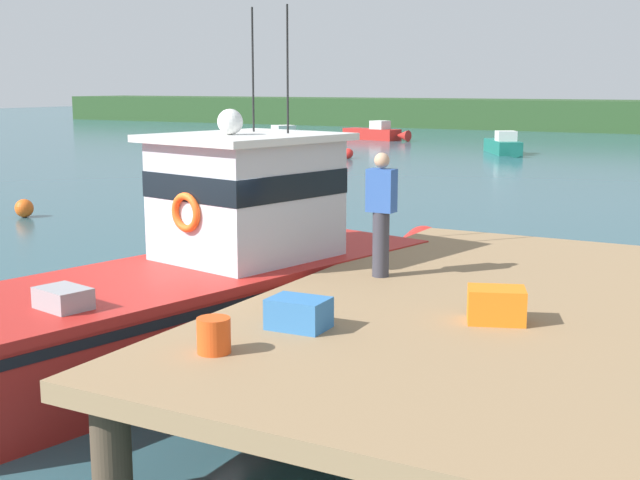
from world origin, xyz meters
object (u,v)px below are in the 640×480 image
at_px(bait_bucket, 214,335).
at_px(moored_boat_mid_harbor, 376,133).
at_px(main_fishing_boat, 216,278).
at_px(mooring_buoy_inshore, 24,208).
at_px(moored_boat_outer_mooring, 504,146).
at_px(mooring_buoy_spare_mooring, 348,153).
at_px(crate_stack_mid_dock, 299,313).
at_px(moored_boat_near_channel, 286,141).
at_px(deckhand_by_the_boat, 381,212).
at_px(mooring_buoy_channel_marker, 398,255).
at_px(crate_single_far, 496,305).

xyz_separation_m(bait_bucket, moored_boat_mid_harbor, (-19.91, 45.87, -0.93)).
relative_size(main_fishing_boat, mooring_buoy_inshore, 19.26).
relative_size(moored_boat_outer_mooring, moored_boat_mid_harbor, 0.91).
bearing_deg(mooring_buoy_spare_mooring, moored_boat_mid_harbor, 109.82).
relative_size(crate_stack_mid_dock, mooring_buoy_inshore, 1.16).
distance_m(moored_boat_near_channel, moored_boat_mid_harbor, 10.18).
xyz_separation_m(crate_stack_mid_dock, bait_bucket, (-0.29, -1.09, 0.01)).
relative_size(deckhand_by_the_boat, mooring_buoy_spare_mooring, 3.16).
distance_m(main_fishing_boat, mooring_buoy_inshore, 13.88).
bearing_deg(mooring_buoy_inshore, mooring_buoy_channel_marker, -3.87).
bearing_deg(mooring_buoy_channel_marker, mooring_buoy_spare_mooring, 119.40).
bearing_deg(main_fishing_boat, mooring_buoy_inshore, 148.55).
height_order(main_fishing_boat, mooring_buoy_channel_marker, main_fishing_boat).
relative_size(bait_bucket, moored_boat_near_channel, 0.07).
bearing_deg(crate_stack_mid_dock, mooring_buoy_channel_marker, 107.04).
bearing_deg(crate_stack_mid_dock, moored_boat_near_channel, 121.34).
bearing_deg(crate_single_far, moored_boat_mid_harbor, 116.72).
xyz_separation_m(deckhand_by_the_boat, mooring_buoy_inshore, (-14.16, 6.77, -1.80)).
bearing_deg(bait_bucket, mooring_buoy_channel_marker, 103.62).
relative_size(moored_boat_outer_mooring, mooring_buoy_inshore, 9.09).
relative_size(crate_stack_mid_dock, moored_boat_near_channel, 0.12).
height_order(crate_stack_mid_dock, deckhand_by_the_boat, deckhand_by_the_boat).
height_order(bait_bucket, mooring_buoy_channel_marker, bait_bucket).
bearing_deg(moored_boat_near_channel, moored_boat_mid_harbor, 84.97).
distance_m(bait_bucket, moored_boat_outer_mooring, 39.73).
distance_m(main_fishing_boat, deckhand_by_the_boat, 2.60).
bearing_deg(mooring_buoy_channel_marker, crate_stack_mid_dock, -72.96).
height_order(mooring_buoy_spare_mooring, mooring_buoy_inshore, same).
distance_m(main_fishing_boat, bait_bucket, 4.02).
bearing_deg(moored_boat_mid_harbor, moored_boat_near_channel, -95.03).
height_order(moored_boat_mid_harbor, mooring_buoy_inshore, moored_boat_mid_harbor).
height_order(bait_bucket, mooring_buoy_spare_mooring, bait_bucket).
distance_m(mooring_buoy_spare_mooring, mooring_buoy_inshore, 21.52).
distance_m(crate_single_far, mooring_buoy_channel_marker, 8.64).
distance_m(crate_single_far, mooring_buoy_inshore, 18.15).
distance_m(moored_boat_mid_harbor, mooring_buoy_inshore, 35.84).
bearing_deg(moored_boat_mid_harbor, moored_boat_outer_mooring, -33.15).
bearing_deg(main_fishing_boat, mooring_buoy_channel_marker, 90.11).
distance_m(deckhand_by_the_boat, moored_boat_mid_harbor, 46.65).
bearing_deg(mooring_buoy_inshore, main_fishing_boat, -31.45).
distance_m(crate_stack_mid_dock, mooring_buoy_channel_marker, 9.06).
bearing_deg(main_fishing_boat, deckhand_by_the_boat, 11.13).
bearing_deg(moored_boat_mid_harbor, crate_single_far, -63.28).
bearing_deg(moored_boat_outer_mooring, bait_bucket, -76.99).
relative_size(moored_boat_mid_harbor, mooring_buoy_inshore, 9.97).
bearing_deg(crate_stack_mid_dock, moored_boat_mid_harbor, 114.28).
xyz_separation_m(crate_single_far, mooring_buoy_spare_mooring, (-16.92, 29.67, -1.13)).
height_order(deckhand_by_the_boat, moored_boat_near_channel, deckhand_by_the_boat).
bearing_deg(main_fishing_boat, moored_boat_outer_mooring, 100.56).
bearing_deg(crate_single_far, mooring_buoy_channel_marker, 120.56).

